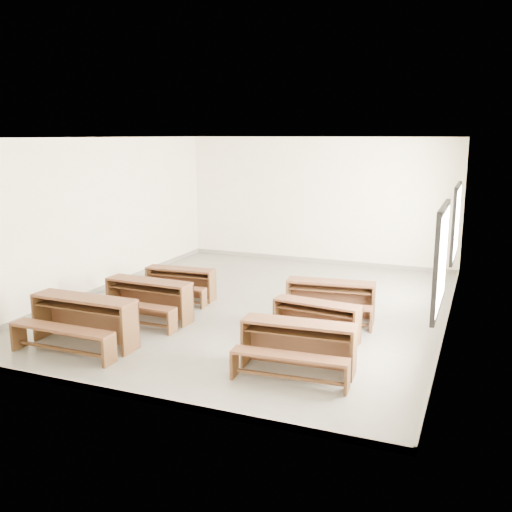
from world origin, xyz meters
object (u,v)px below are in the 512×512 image
at_px(desk_set_0, 82,318).
at_px(desk_set_1, 148,297).
at_px(desk_set_3, 297,343).
at_px(desk_set_5, 330,298).
at_px(desk_set_4, 315,318).
at_px(desk_set_2, 180,281).

height_order(desk_set_0, desk_set_1, desk_set_0).
relative_size(desk_set_0, desk_set_3, 1.07).
height_order(desk_set_1, desk_set_3, desk_set_1).
bearing_deg(desk_set_3, desk_set_0, -178.60).
xyz_separation_m(desk_set_1, desk_set_5, (3.01, 1.24, -0.01)).
xyz_separation_m(desk_set_1, desk_set_3, (3.18, -1.17, -0.01)).
bearing_deg(desk_set_4, desk_set_5, 98.94).
bearing_deg(desk_set_1, desk_set_0, -97.39).
height_order(desk_set_2, desk_set_5, desk_set_5).
relative_size(desk_set_4, desk_set_5, 0.90).
xyz_separation_m(desk_set_4, desk_set_5, (-0.05, 1.12, 0.04)).
xyz_separation_m(desk_set_0, desk_set_3, (3.42, 0.30, -0.04)).
bearing_deg(desk_set_3, desk_set_5, 90.33).
relative_size(desk_set_0, desk_set_1, 1.07).
bearing_deg(desk_set_1, desk_set_4, 4.04).
height_order(desk_set_0, desk_set_4, desk_set_0).
distance_m(desk_set_3, desk_set_4, 1.30).
height_order(desk_set_0, desk_set_3, desk_set_0).
relative_size(desk_set_2, desk_set_4, 0.99).
relative_size(desk_set_1, desk_set_5, 0.99).
relative_size(desk_set_0, desk_set_4, 1.18).
height_order(desk_set_1, desk_set_5, desk_set_1).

